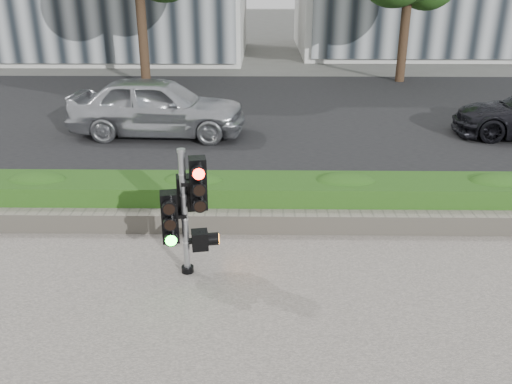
% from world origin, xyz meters
% --- Properties ---
extents(ground, '(120.00, 120.00, 0.00)m').
position_xyz_m(ground, '(0.00, 0.00, 0.00)').
color(ground, '#51514C').
rests_on(ground, ground).
extents(road, '(60.00, 13.00, 0.02)m').
position_xyz_m(road, '(0.00, 10.00, 0.01)').
color(road, black).
rests_on(road, ground).
extents(curb, '(60.00, 0.25, 0.12)m').
position_xyz_m(curb, '(0.00, 3.15, 0.06)').
color(curb, gray).
rests_on(curb, ground).
extents(stone_wall, '(12.00, 0.32, 0.34)m').
position_xyz_m(stone_wall, '(0.00, 1.90, 0.20)').
color(stone_wall, gray).
rests_on(stone_wall, sidewalk).
extents(hedge, '(12.00, 1.00, 0.68)m').
position_xyz_m(hedge, '(0.00, 2.55, 0.37)').
color(hedge, '#427E26').
rests_on(hedge, sidewalk).
extents(traffic_signal, '(0.68, 0.55, 1.90)m').
position_xyz_m(traffic_signal, '(-1.05, 0.56, 1.08)').
color(traffic_signal, black).
rests_on(traffic_signal, sidewalk).
extents(car_silver, '(4.72, 2.12, 1.57)m').
position_xyz_m(car_silver, '(-2.77, 7.70, 0.81)').
color(car_silver, '#ADAFB4').
rests_on(car_silver, road).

